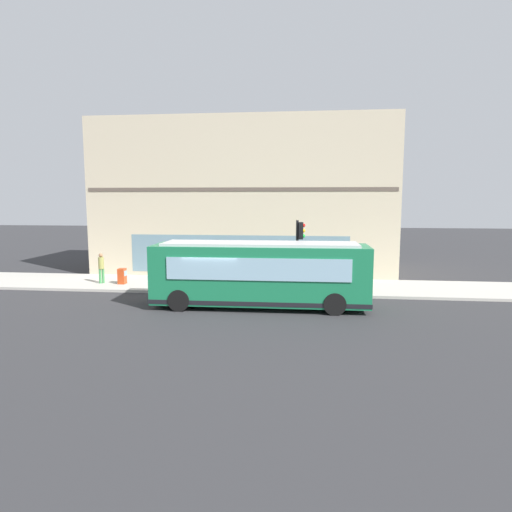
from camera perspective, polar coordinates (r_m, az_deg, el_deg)
The scene contains 9 objects.
ground at distance 21.29m, azimuth -5.31°, elevation -6.50°, with size 120.00×120.00×0.00m, color #2D2D30.
sidewalk_curb at distance 26.05m, azimuth -3.10°, elevation -3.75°, with size 4.74×40.00×0.15m, color #B2ADA3.
building_corner at distance 31.79m, azimuth -1.28°, elevation 7.45°, with size 7.92×19.87×10.29m.
city_bus_nearside at distance 20.86m, azimuth 0.49°, elevation -2.39°, with size 2.69×10.07×3.07m.
traffic_light_near_corner at distance 23.53m, azimuth 5.60°, elevation 1.78°, with size 0.32×0.49×3.82m.
fire_hydrant at distance 26.23m, azimuth 12.90°, elevation -2.87°, with size 0.35×0.35×0.74m.
pedestrian_near_hydrant at distance 27.58m, azimuth -19.23°, elevation -1.21°, with size 0.32×0.32×1.77m.
pedestrian_near_building_entrance at distance 26.86m, azimuth -2.64°, elevation -1.29°, with size 0.32×0.32×1.58m.
newspaper_vending_box at distance 27.09m, azimuth -16.78°, elevation -2.48°, with size 0.44×0.42×0.90m.
Camera 1 is at (-20.24, -4.23, 5.09)m, focal length 31.21 mm.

